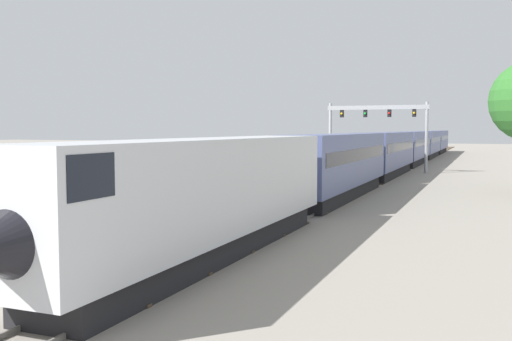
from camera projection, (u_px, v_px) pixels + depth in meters
ground_plane at (99, 280)px, 19.94m from camera, size 400.00×400.00×0.00m
track_main at (402, 169)px, 74.74m from camera, size 2.60×200.00×0.16m
track_near at (318, 180)px, 58.27m from camera, size 2.60×160.00×0.16m
passenger_train at (402, 149)px, 74.26m from camera, size 3.04×131.78×4.80m
signal_gantry at (377, 121)px, 69.72m from camera, size 12.10×0.49×8.33m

